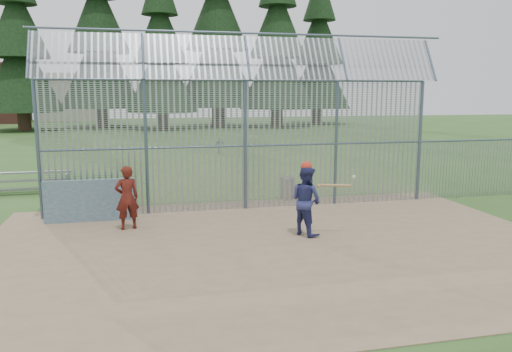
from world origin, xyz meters
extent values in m
plane|color=#2D511E|center=(0.00, 0.00, 0.00)|extent=(120.00, 120.00, 0.00)
cube|color=#756047|center=(0.00, -0.50, 0.01)|extent=(14.00, 10.00, 0.02)
cube|color=#38566B|center=(-4.60, 2.90, 0.62)|extent=(2.50, 0.12, 1.20)
imported|color=navy|center=(0.92, 0.29, 0.91)|extent=(1.00, 1.08, 1.78)
imported|color=maroon|center=(-3.56, 1.85, 0.88)|extent=(0.70, 0.54, 1.71)
imported|color=slate|center=(1.42, 17.79, 0.50)|extent=(0.62, 0.53, 1.00)
sphere|color=red|center=(0.92, 0.29, 1.78)|extent=(0.28, 0.28, 0.28)
cylinder|color=#AA7F4C|center=(1.62, 0.14, 1.30)|extent=(0.83, 0.32, 0.07)
sphere|color=#AA7F4C|center=(1.19, 0.14, 1.30)|extent=(0.09, 0.09, 0.09)
sphere|color=white|center=(2.19, 0.23, 1.49)|extent=(0.09, 0.09, 0.09)
cylinder|color=gray|center=(1.73, 4.68, 0.35)|extent=(0.52, 0.52, 0.70)
cylinder|color=#9EA0A5|center=(1.73, 4.68, 0.72)|extent=(0.56, 0.56, 0.05)
sphere|color=#9EA0A5|center=(1.73, 4.68, 0.77)|extent=(0.10, 0.10, 0.10)
cube|color=slate|center=(-7.25, 7.44, 0.20)|extent=(3.00, 0.25, 0.05)
cube|color=gray|center=(-7.25, 7.79, 0.45)|extent=(3.00, 0.25, 0.05)
cube|color=gray|center=(-7.25, 8.14, 0.70)|extent=(3.00, 0.25, 0.05)
cube|color=gray|center=(-5.85, 7.79, 0.35)|extent=(0.06, 0.90, 0.70)
cylinder|color=#47566B|center=(-6.00, 3.50, 2.00)|extent=(0.10, 0.10, 4.00)
cylinder|color=#47566B|center=(-3.00, 3.50, 2.00)|extent=(0.10, 0.10, 4.00)
cylinder|color=#47566B|center=(0.00, 3.50, 2.00)|extent=(0.10, 0.10, 4.00)
cylinder|color=#47566B|center=(3.00, 3.50, 2.00)|extent=(0.10, 0.10, 4.00)
cylinder|color=#47566B|center=(6.00, 3.50, 2.00)|extent=(0.10, 0.10, 4.00)
cylinder|color=#47566B|center=(0.00, 3.50, 4.00)|extent=(12.00, 0.07, 0.07)
cylinder|color=#47566B|center=(0.00, 3.50, 2.00)|extent=(12.00, 0.06, 0.06)
cube|color=gray|center=(0.00, 3.50, 2.00)|extent=(12.00, 0.02, 4.00)
cube|color=gray|center=(0.00, 3.12, 4.65)|extent=(12.00, 0.77, 1.31)
cylinder|color=#47566B|center=(6.00, 3.50, 1.00)|extent=(0.08, 0.08, 2.00)
cylinder|color=#332319|center=(-14.00, 40.00, 1.53)|extent=(1.19, 1.19, 3.06)
cone|color=black|center=(-14.00, 40.00, 10.20)|extent=(7.48, 7.48, 13.94)
cylinder|color=#332319|center=(-7.00, 43.00, 1.71)|extent=(1.33, 1.33, 3.42)
cone|color=black|center=(-7.00, 43.00, 11.40)|extent=(8.36, 8.36, 15.58)
cylinder|color=#332319|center=(-1.00, 39.00, 1.44)|extent=(1.12, 1.12, 2.88)
cone|color=black|center=(-1.00, 39.00, 9.60)|extent=(7.04, 7.04, 13.12)
cylinder|color=#332319|center=(5.00, 42.00, 1.80)|extent=(1.40, 1.40, 3.60)
cone|color=black|center=(5.00, 42.00, 12.00)|extent=(8.80, 8.80, 16.40)
cylinder|color=#332319|center=(11.00, 40.00, 1.62)|extent=(1.26, 1.26, 3.24)
cone|color=black|center=(11.00, 40.00, 10.80)|extent=(7.92, 7.92, 14.76)
cylinder|color=#332319|center=(17.00, 44.00, 1.53)|extent=(1.19, 1.19, 3.06)
cone|color=black|center=(17.00, 44.00, 10.20)|extent=(7.48, 7.48, 13.94)
cube|color=#B2A58C|center=(-12.00, 58.00, 3.00)|extent=(8.00, 7.00, 6.00)
camera|label=1|loc=(-3.11, -11.56, 3.65)|focal=35.00mm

